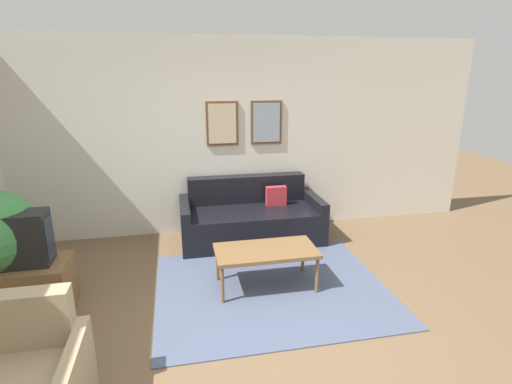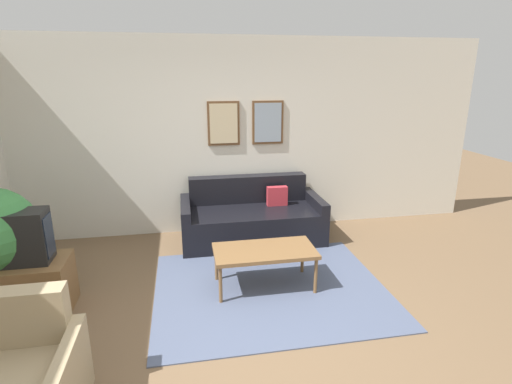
# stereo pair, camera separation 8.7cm
# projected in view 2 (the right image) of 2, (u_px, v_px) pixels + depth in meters

# --- Properties ---
(ground_plane) EXTENTS (16.00, 16.00, 0.00)m
(ground_plane) POSITION_uv_depth(u_px,v_px,m) (234.00, 346.00, 3.38)
(ground_plane) COLOR brown
(area_rug) EXTENTS (2.42, 1.99, 0.01)m
(area_rug) POSITION_uv_depth(u_px,v_px,m) (270.00, 288.00, 4.26)
(area_rug) COLOR #4C5670
(area_rug) RESTS_ON ground_plane
(wall_back) EXTENTS (8.00, 0.09, 2.70)m
(wall_back) POSITION_uv_depth(u_px,v_px,m) (208.00, 138.00, 5.53)
(wall_back) COLOR beige
(wall_back) RESTS_ON ground_plane
(couch) EXTENTS (1.89, 0.90, 0.83)m
(couch) POSITION_uv_depth(u_px,v_px,m) (252.00, 219.00, 5.48)
(couch) COLOR black
(couch) RESTS_ON ground_plane
(coffee_table) EXTENTS (1.06, 0.55, 0.44)m
(coffee_table) POSITION_uv_depth(u_px,v_px,m) (265.00, 253.00, 4.19)
(coffee_table) COLOR brown
(coffee_table) RESTS_ON ground_plane
(tv_stand) EXTENTS (0.82, 0.50, 0.52)m
(tv_stand) POSITION_uv_depth(u_px,v_px,m) (25.00, 288.00, 3.78)
(tv_stand) COLOR brown
(tv_stand) RESTS_ON ground_plane
(tv) EXTENTS (0.57, 0.28, 0.50)m
(tv) POSITION_uv_depth(u_px,v_px,m) (16.00, 238.00, 3.63)
(tv) COLOR black
(tv) RESTS_ON tv_stand
(potted_plant_by_window) EXTENTS (0.50, 0.50, 0.81)m
(potted_plant_by_window) POSITION_uv_depth(u_px,v_px,m) (28.00, 242.00, 4.24)
(potted_plant_by_window) COLOR #935638
(potted_plant_by_window) RESTS_ON ground_plane
(potted_plant_small) EXTENTS (0.38, 0.38, 0.65)m
(potted_plant_small) POSITION_uv_depth(u_px,v_px,m) (6.00, 252.00, 4.25)
(potted_plant_small) COLOR #383D42
(potted_plant_small) RESTS_ON ground_plane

